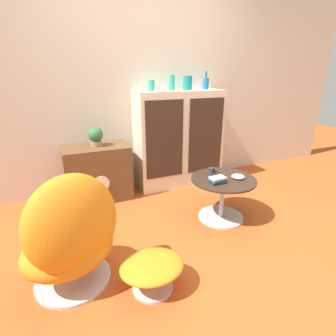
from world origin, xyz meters
TOP-DOWN VIEW (x-y plane):
  - ground_plane at (0.00, 0.00)m, footprint 12.00×12.00m
  - wall_back at (0.00, 1.53)m, footprint 6.40×0.06m
  - sideboard at (0.42, 1.30)m, footprint 1.12×0.41m
  - tv_console at (-0.65, 1.27)m, footprint 0.73×0.47m
  - egg_chair at (-1.02, -0.08)m, footprint 0.84×0.81m
  - ottoman at (-0.54, -0.33)m, footprint 0.45×0.38m
  - coffee_table at (0.44, 0.30)m, footprint 0.65×0.65m
  - vase_leftmost at (0.06, 1.31)m, footprint 0.07×0.07m
  - vase_inner_left at (0.32, 1.31)m, footprint 0.07×0.07m
  - vase_inner_right at (0.53, 1.31)m, footprint 0.11×0.11m
  - vase_rightmost at (0.79, 1.31)m, footprint 0.08×0.08m
  - potted_plant at (-0.63, 1.28)m, footprint 0.17×0.17m
  - teacup at (0.41, 0.47)m, footprint 0.11×0.11m
  - book_stack at (0.33, 0.23)m, footprint 0.16×0.11m
  - bowl at (0.58, 0.25)m, footprint 0.13×0.13m

SIDE VIEW (x-z plane):
  - ground_plane at x=0.00m, z-range 0.00..0.00m
  - ottoman at x=-0.54m, z-range 0.05..0.29m
  - coffee_table at x=0.44m, z-range 0.05..0.50m
  - tv_console at x=-0.65m, z-range 0.00..0.65m
  - egg_chair at x=-1.02m, z-range -0.04..0.84m
  - bowl at x=0.58m, z-range 0.44..0.48m
  - teacup at x=0.41m, z-range 0.44..0.50m
  - book_stack at x=0.33m, z-range 0.44..0.50m
  - sideboard at x=0.42m, z-range 0.00..1.23m
  - potted_plant at x=-0.63m, z-range 0.65..0.87m
  - vase_leftmost at x=0.06m, z-range 1.23..1.35m
  - wall_back at x=0.00m, z-range 0.00..2.60m
  - vase_rightmost at x=0.79m, z-range 1.20..1.42m
  - vase_inner_right at x=0.53m, z-range 1.23..1.40m
  - vase_inner_left at x=0.32m, z-range 1.23..1.41m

